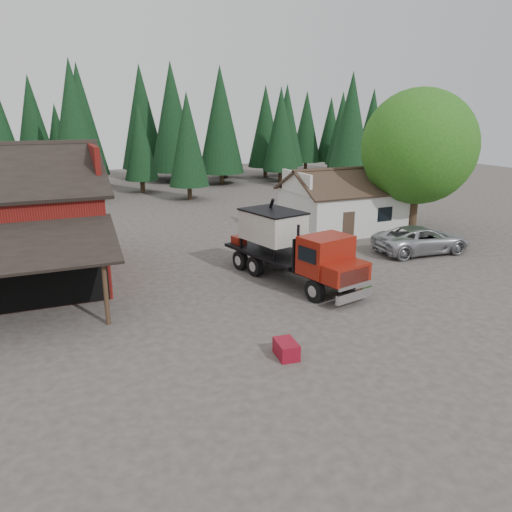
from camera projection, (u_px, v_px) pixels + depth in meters
name	position (u px, v px, depth m)	size (l,w,h in m)	color
ground	(250.00, 321.00, 21.31)	(120.00, 120.00, 0.00)	#443B36
farmhouse	(343.00, 207.00, 37.23)	(8.60, 6.42, 4.65)	silver
deciduous_tree	(419.00, 151.00, 34.89)	(8.00, 8.00, 10.20)	#382619
conifer_backdrop	(112.00, 187.00, 58.30)	(76.00, 16.00, 16.00)	black
near_pine_b	(188.00, 140.00, 48.35)	(3.96, 3.96, 10.40)	#382619
near_pine_c	(351.00, 128.00, 50.63)	(4.84, 4.84, 12.40)	#382619
near_pine_d	(74.00, 124.00, 47.64)	(5.28, 5.28, 13.40)	#382619
feed_truck	(291.00, 246.00, 25.84)	(4.37, 9.34, 4.08)	black
silver_car	(421.00, 240.00, 31.28)	(2.82, 6.11, 1.70)	#B6B7BE
equip_box	(286.00, 349.00, 18.17)	(0.70, 1.10, 0.60)	maroon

